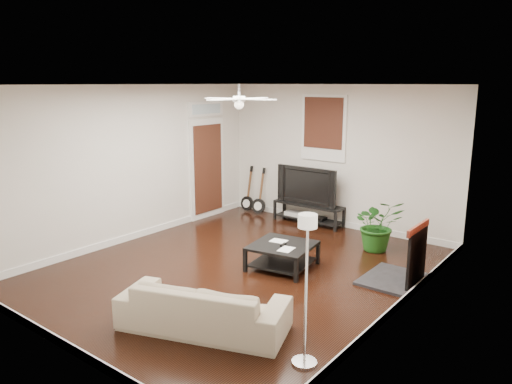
% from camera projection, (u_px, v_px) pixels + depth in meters
% --- Properties ---
extents(room, '(5.01, 6.01, 2.81)m').
position_uv_depth(room, '(240.00, 180.00, 7.27)').
color(room, black).
rests_on(room, ground).
extents(brick_accent, '(0.02, 2.20, 2.80)m').
position_uv_depth(brick_accent, '(429.00, 191.00, 6.56)').
color(brick_accent, '#AC4B37').
rests_on(brick_accent, floor).
extents(fireplace, '(0.80, 1.10, 0.92)m').
position_uv_depth(fireplace, '(403.00, 252.00, 6.94)').
color(fireplace, black).
rests_on(fireplace, floor).
extents(window_back, '(1.00, 0.06, 1.30)m').
position_uv_depth(window_back, '(323.00, 128.00, 9.62)').
color(window_back, '#38170F').
rests_on(window_back, wall_back).
extents(door_left, '(0.08, 1.00, 2.50)m').
position_uv_depth(door_left, '(207.00, 159.00, 10.24)').
color(door_left, white).
rests_on(door_left, wall_left).
extents(tv_stand, '(1.49, 0.40, 0.42)m').
position_uv_depth(tv_stand, '(308.00, 213.00, 9.97)').
color(tv_stand, black).
rests_on(tv_stand, floor).
extents(tv, '(1.33, 0.18, 0.77)m').
position_uv_depth(tv, '(310.00, 185.00, 9.85)').
color(tv, black).
rests_on(tv, tv_stand).
extents(coffee_table, '(1.04, 1.04, 0.38)m').
position_uv_depth(coffee_table, '(282.00, 256.00, 7.57)').
color(coffee_table, black).
rests_on(coffee_table, floor).
extents(sofa, '(2.11, 1.39, 0.57)m').
position_uv_depth(sofa, '(204.00, 306.00, 5.66)').
color(sofa, tan).
rests_on(sofa, floor).
extents(floor_lamp, '(0.34, 0.34, 1.60)m').
position_uv_depth(floor_lamp, '(306.00, 291.00, 4.84)').
color(floor_lamp, silver).
rests_on(floor_lamp, floor).
extents(potted_plant, '(1.09, 1.08, 0.91)m').
position_uv_depth(potted_plant, '(378.00, 225.00, 8.32)').
color(potted_plant, '#1D5919').
rests_on(potted_plant, floor).
extents(guitar_left, '(0.33, 0.24, 1.03)m').
position_uv_depth(guitar_left, '(247.00, 189.00, 10.83)').
color(guitar_left, black).
rests_on(guitar_left, floor).
extents(guitar_right, '(0.35, 0.27, 1.03)m').
position_uv_depth(guitar_right, '(259.00, 191.00, 10.60)').
color(guitar_right, black).
rests_on(guitar_right, floor).
extents(ceiling_fan, '(1.24, 1.24, 0.32)m').
position_uv_depth(ceiling_fan, '(239.00, 99.00, 7.01)').
color(ceiling_fan, white).
rests_on(ceiling_fan, ceiling).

